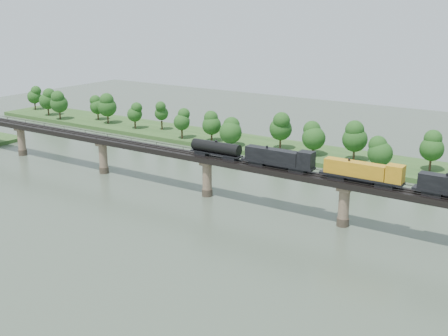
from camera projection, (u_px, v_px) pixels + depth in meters
The scene contains 6 objects.
ground at pixel (135, 230), 132.77m from camera, with size 400.00×400.00×0.00m, color #374436.
far_bank at pixel (296, 152), 200.62m from camera, with size 300.00×24.00×1.60m, color #28491D.
bridge at pixel (207, 177), 155.26m from camera, with size 236.00×30.00×11.50m.
bridge_superstructure at pixel (207, 155), 153.48m from camera, with size 220.00×4.90×0.75m.
far_treeline at pixel (270, 129), 199.12m from camera, with size 289.06×17.54×13.60m.
freight_train at pixel (333, 167), 133.47m from camera, with size 80.30×3.13×5.53m.
Camera 1 is at (85.62, -91.18, 51.49)m, focal length 45.00 mm.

